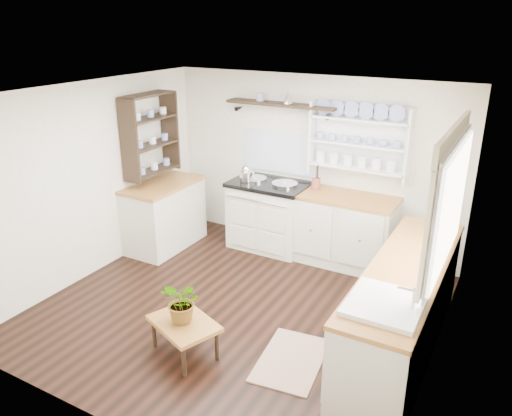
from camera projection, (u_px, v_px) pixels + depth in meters
The scene contains 19 objects.
floor at pixel (238, 308), 5.42m from camera, with size 4.00×3.80×0.01m, color black.
wall_back at pixel (311, 164), 6.56m from camera, with size 4.00×0.02×2.30m, color beige.
wall_right at pixel (445, 252), 4.10m from camera, with size 0.02×3.80×2.30m, color beige.
wall_left at pixel (93, 180), 5.91m from camera, with size 0.02×3.80×2.30m, color beige.
ceiling at pixel (235, 94), 4.60m from camera, with size 4.00×3.80×0.01m, color white.
window at pixel (449, 199), 4.10m from camera, with size 0.08×1.55×1.22m.
aga_cooker at pixel (269, 214), 6.74m from camera, with size 1.03×0.72×0.95m.
back_cabinets at pixel (344, 229), 6.29m from camera, with size 1.27×0.63×0.90m.
right_cabinets at pixel (402, 309), 4.57m from camera, with size 0.62×2.43×0.90m.
belfast_sink at pixel (383, 317), 3.83m from camera, with size 0.55×0.60×0.45m.
left_cabinets at pixel (165, 214), 6.76m from camera, with size 0.62×1.13×0.90m.
plate_rack at pixel (361, 140), 6.09m from camera, with size 1.20×0.22×0.90m.
high_shelf at pixel (281, 105), 6.37m from camera, with size 1.50×0.29×0.16m.
left_shelving at pixel (150, 134), 6.43m from camera, with size 0.28×0.80×1.05m, color black.
kettle at pixel (246, 173), 6.56m from camera, with size 0.17×0.17×0.21m, color silver, non-canonical shape.
utensil_crock at pixel (316, 183), 6.37m from camera, with size 0.11×0.11×0.13m, color brown.
center_table at pixel (184, 326), 4.59m from camera, with size 0.76×0.66×0.34m.
potted_plant at pixel (183, 302), 4.50m from camera, with size 0.37×0.32×0.41m, color #3F7233.
floor_rug at pixel (291, 360), 4.59m from camera, with size 0.55×0.85×0.02m, color #835F4C.
Camera 1 is at (2.43, -3.99, 2.96)m, focal length 35.00 mm.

